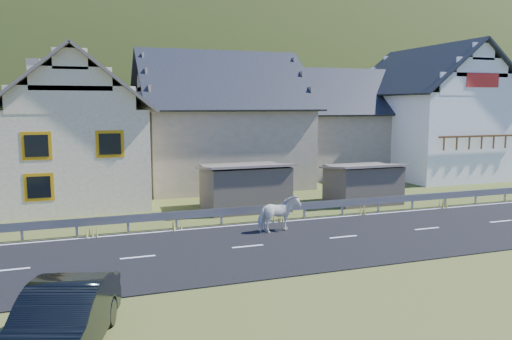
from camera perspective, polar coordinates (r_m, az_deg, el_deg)
name	(u,v)px	position (r m, az deg, el deg)	size (l,w,h in m)	color
ground	(343,238)	(20.29, 9.94, -7.66)	(160.00, 160.00, 0.00)	#3E511C
road	(343,237)	(20.29, 9.94, -7.60)	(60.00, 7.00, 0.04)	black
lane_markings	(343,237)	(20.28, 9.94, -7.53)	(60.00, 6.60, 0.01)	silver
guardrail	(304,206)	(23.35, 5.56, -4.14)	(28.10, 0.09, 0.75)	#93969B
shed_left	(245,188)	(25.11, -1.28, -2.03)	(4.30, 3.30, 2.40)	brown
shed_right	(363,184)	(27.38, 12.10, -1.61)	(3.80, 2.90, 2.20)	brown
house_cream	(74,121)	(29.07, -20.07, 5.28)	(7.80, 9.80, 8.30)	#FCECB5
house_stone_a	(219,114)	(33.20, -4.21, 6.43)	(10.80, 9.80, 8.90)	tan
house_stone_b	(339,118)	(38.83, 9.47, 5.92)	(9.80, 8.80, 8.10)	tan
house_white	(430,107)	(39.64, 19.30, 6.83)	(8.80, 10.80, 9.70)	white
mountain	(124,170)	(199.21, -14.90, 0.04)	(440.00, 280.00, 260.00)	#2B3E14
horse	(279,214)	(20.61, 2.60, -5.05)	(1.77, 0.81, 1.50)	white
car	(62,321)	(11.72, -21.32, -15.83)	(1.57, 4.50, 1.48)	black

